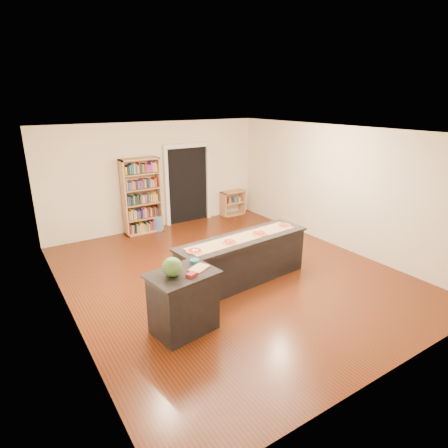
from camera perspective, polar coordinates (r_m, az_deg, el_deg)
room at (r=7.11m, az=0.87°, el=2.62°), size 6.00×7.00×2.80m
doorway at (r=10.51m, az=-5.56°, el=6.69°), size 1.40×0.09×2.21m
kitchen_island at (r=7.15m, az=2.92°, el=-5.41°), size 2.72×0.74×0.90m
side_counter at (r=5.71m, az=-6.21°, el=-11.71°), size 0.97×0.71×0.96m
bookshelf at (r=9.83m, az=-12.44°, el=4.14°), size 0.97×0.35×1.95m
low_shelf at (r=11.26m, az=1.35°, el=3.22°), size 0.73×0.31×0.73m
waste_bin at (r=10.12m, az=-10.08°, el=0.11°), size 0.27×0.27×0.39m
kraft_paper at (r=6.98m, az=2.93°, el=-2.03°), size 2.39×0.64×0.00m
watermelon at (r=5.35m, az=-7.91°, el=-6.50°), size 0.28×0.28×0.28m
cutting_board at (r=5.59m, az=-3.81°, el=-6.72°), size 0.37×0.32×0.02m
package_red at (r=5.36m, az=-4.95°, el=-7.72°), size 0.17×0.14×0.05m
package_teal at (r=5.78m, az=-4.50°, el=-5.68°), size 0.15×0.15×0.06m
pizza_a at (r=6.36m, az=-4.48°, el=-4.08°), size 0.31×0.31×0.02m
pizza_b at (r=6.72m, az=0.88°, el=-2.73°), size 0.28×0.28×0.02m
pizza_c at (r=7.17m, az=5.40°, el=-1.42°), size 0.31×0.31×0.02m
pizza_d at (r=7.69m, az=9.15°, el=-0.19°), size 0.26×0.26×0.02m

